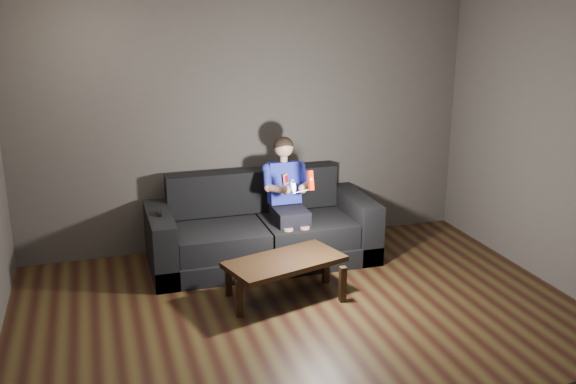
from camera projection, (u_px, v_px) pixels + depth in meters
name	position (u px, v px, depth m)	size (l,w,h in m)	color
floor	(328.00, 350.00, 5.05)	(5.00, 5.00, 0.00)	black
back_wall	(249.00, 125.00, 6.95)	(5.00, 0.04, 2.70)	#3D3936
front_wall	(573.00, 364.00, 2.38)	(5.00, 0.04, 2.70)	#3D3936
sofa	(261.00, 234.00, 6.74)	(2.33, 1.01, 0.90)	black
child	(287.00, 190.00, 6.62)	(0.49, 0.60, 1.21)	black
wii_remote_red	(311.00, 180.00, 6.16)	(0.06, 0.08, 0.20)	red
nunchuk_white	(293.00, 186.00, 6.13)	(0.07, 0.09, 0.14)	white
wii_remote_black	(160.00, 214.00, 6.26)	(0.05, 0.14, 0.03)	black
coffee_table	(285.00, 265.00, 5.85)	(1.17, 0.81, 0.39)	black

